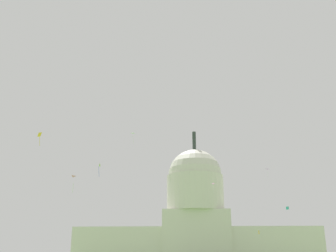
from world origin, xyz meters
TOP-DOWN VIEW (x-y plane):
  - capitol_building at (3.90, 159.65)m, footprint 113.17×27.60m
  - kite_pink_low at (-20.26, 30.63)m, footprint 0.98×1.75m
  - kite_turquoise_mid at (27.72, 78.26)m, footprint 0.78×0.76m
  - kite_gold_low at (27.16, 123.89)m, footprint 0.25×1.03m
  - kite_magenta_mid at (10.52, 128.34)m, footprint 1.32×0.89m
  - kite_violet_high at (34.52, 134.46)m, footprint 1.63×1.04m
  - kite_lime_mid at (-28.06, 86.02)m, footprint 0.43×0.91m
  - kite_white_high at (-21.14, 112.73)m, footprint 1.56×1.28m
  - kite_yellow_mid at (-36.33, 53.96)m, footprint 1.03×0.61m

SIDE VIEW (x-z plane):
  - kite_gold_low at x=27.16m, z-range 13.84..15.25m
  - kite_pink_low at x=-20.26m, z-range 16.05..18.78m
  - kite_turquoise_mid at x=27.72m, z-range 17.65..18.44m
  - capitol_building at x=3.90m, z-range -12.81..54.11m
  - kite_lime_mid at x=-28.06m, z-range 30.13..34.27m
  - kite_yellow_mid at x=-36.33m, z-range 31.02..34.49m
  - kite_magenta_mid at x=10.52m, z-range 31.63..35.66m
  - kite_violet_high at x=34.52m, z-range 39.63..42.85m
  - kite_white_high at x=-21.14m, z-range 49.18..53.40m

